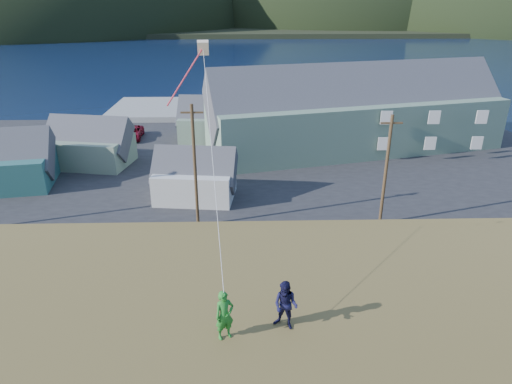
# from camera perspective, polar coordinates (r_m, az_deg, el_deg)

# --- Properties ---
(ground) EXTENTS (900.00, 900.00, 0.00)m
(ground) POSITION_cam_1_polar(r_m,az_deg,el_deg) (34.21, -3.26, -5.48)
(ground) COLOR #0A1638
(ground) RESTS_ON ground
(grass_strip) EXTENTS (110.00, 8.00, 0.10)m
(grass_strip) POSITION_cam_1_polar(r_m,az_deg,el_deg) (32.44, -3.36, -7.10)
(grass_strip) COLOR #4C3D19
(grass_strip) RESTS_ON ground
(waterfront_lot) EXTENTS (72.00, 36.00, 0.12)m
(waterfront_lot) POSITION_cam_1_polar(r_m,az_deg,el_deg) (49.77, -2.77, 4.03)
(waterfront_lot) COLOR #28282B
(waterfront_lot) RESTS_ON ground
(wharf) EXTENTS (26.00, 14.00, 0.90)m
(wharf) POSITION_cam_1_polar(r_m,az_deg,el_deg) (72.14, -7.30, 10.28)
(wharf) COLOR gray
(wharf) RESTS_ON ground
(far_shore) EXTENTS (900.00, 320.00, 2.00)m
(far_shore) POSITION_cam_1_polar(r_m,az_deg,el_deg) (360.32, -1.85, 20.79)
(far_shore) COLOR black
(far_shore) RESTS_ON ground
(far_hills) EXTENTS (760.00, 265.00, 143.00)m
(far_hills) POSITION_cam_1_polar(r_m,az_deg,el_deg) (311.62, 5.12, 20.51)
(far_hills) COLOR black
(far_hills) RESTS_ON ground
(lodge) EXTENTS (34.84, 17.23, 11.81)m
(lodge) POSITION_cam_1_polar(r_m,az_deg,el_deg) (53.52, 12.41, 9.90)
(lodge) COLOR slate
(lodge) RESTS_ON waterfront_lot
(shed_teal) EXTENTS (9.26, 7.16, 6.65)m
(shed_teal) POSITION_cam_1_polar(r_m,az_deg,el_deg) (47.73, -28.96, 3.30)
(shed_teal) COLOR #29605B
(shed_teal) RESTS_ON waterfront_lot
(shed_palegreen_near) EXTENTS (9.42, 6.79, 6.24)m
(shed_palegreen_near) POSITION_cam_1_polar(r_m,az_deg,el_deg) (50.59, -20.20, 5.67)
(shed_palegreen_near) COLOR gray
(shed_palegreen_near) RESTS_ON waterfront_lot
(shed_white) EXTENTS (7.56, 5.45, 5.62)m
(shed_white) POSITION_cam_1_polar(r_m,az_deg,el_deg) (39.69, -7.65, 2.01)
(shed_white) COLOR silver
(shed_white) RESTS_ON waterfront_lot
(shed_palegreen_far) EXTENTS (10.20, 6.26, 6.61)m
(shed_palegreen_far) POSITION_cam_1_polar(r_m,az_deg,el_deg) (56.43, -4.64, 8.94)
(shed_palegreen_far) COLOR slate
(shed_palegreen_far) RESTS_ON waterfront_lot
(utility_poles) EXTENTS (30.79, 0.24, 9.83)m
(utility_poles) POSITION_cam_1_polar(r_m,az_deg,el_deg) (33.94, -9.99, 2.84)
(utility_poles) COLOR #47331E
(utility_poles) RESTS_ON waterfront_lot
(parked_cars) EXTENTS (25.69, 13.46, 1.56)m
(parked_cars) POSITION_cam_1_polar(r_m,az_deg,el_deg) (55.22, -14.40, 6.15)
(parked_cars) COLOR #AD1915
(parked_cars) RESTS_ON waterfront_lot
(kite_flyer_green) EXTENTS (0.68, 0.59, 1.56)m
(kite_flyer_green) POSITION_cam_1_polar(r_m,az_deg,el_deg) (13.61, -3.95, -15.13)
(kite_flyer_green) COLOR #227D27
(kite_flyer_green) RESTS_ON hillside
(kite_flyer_navy) EXTENTS (0.96, 0.88, 1.58)m
(kite_flyer_navy) POSITION_cam_1_polar(r_m,az_deg,el_deg) (13.96, 3.73, -13.96)
(kite_flyer_navy) COLOR #151438
(kite_flyer_navy) RESTS_ON hillside
(kite_rig) EXTENTS (1.14, 4.53, 10.39)m
(kite_rig) POSITION_cam_1_polar(r_m,az_deg,el_deg) (19.11, -6.92, 16.66)
(kite_rig) COLOR #FDE6C1
(kite_rig) RESTS_ON ground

